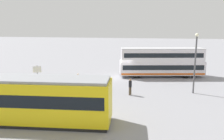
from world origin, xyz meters
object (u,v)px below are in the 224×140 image
pedestrian_near_railing (78,79)px  pedestrian_crossing (130,86)px  tram_yellow (20,99)px  street_lamp (195,58)px  info_sign (37,73)px  double_decker_bus (162,62)px

pedestrian_near_railing → pedestrian_crossing: pedestrian_crossing is taller
tram_yellow → street_lamp: 16.98m
pedestrian_crossing → info_sign: bearing=-6.1°
double_decker_bus → pedestrian_near_railing: double_decker_bus is taller
double_decker_bus → street_lamp: 8.08m
pedestrian_near_railing → pedestrian_crossing: size_ratio=0.94×
tram_yellow → pedestrian_near_railing: (-1.43, -9.81, -0.85)m
double_decker_bus → pedestrian_crossing: bearing=68.7°
double_decker_bus → tram_yellow: size_ratio=0.85×
pedestrian_crossing → info_sign: size_ratio=0.66×
tram_yellow → pedestrian_near_railing: size_ratio=8.38×
info_sign → street_lamp: bearing=-178.1°
pedestrian_near_railing → street_lamp: bearing=178.6°
double_decker_bus → street_lamp: bearing=111.9°
pedestrian_crossing → street_lamp: 7.20m
pedestrian_crossing → street_lamp: bearing=-165.4°
pedestrian_near_railing → tram_yellow: bearing=81.7°
tram_yellow → pedestrian_near_railing: 9.95m
street_lamp → info_sign: bearing=1.9°
tram_yellow → street_lamp: street_lamp is taller
double_decker_bus → info_sign: double_decker_bus is taller
pedestrian_crossing → info_sign: info_sign is taller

